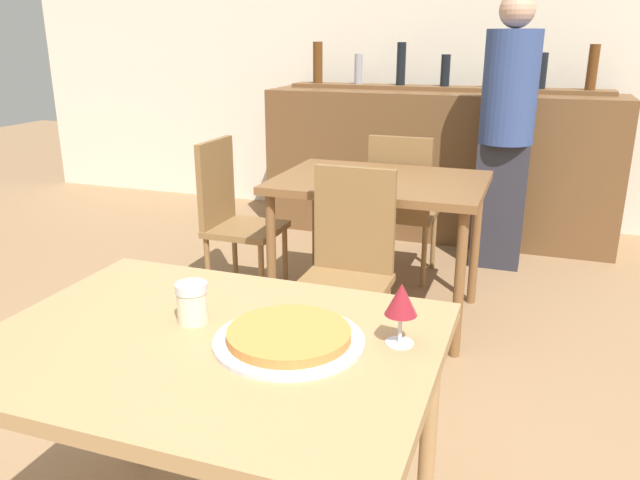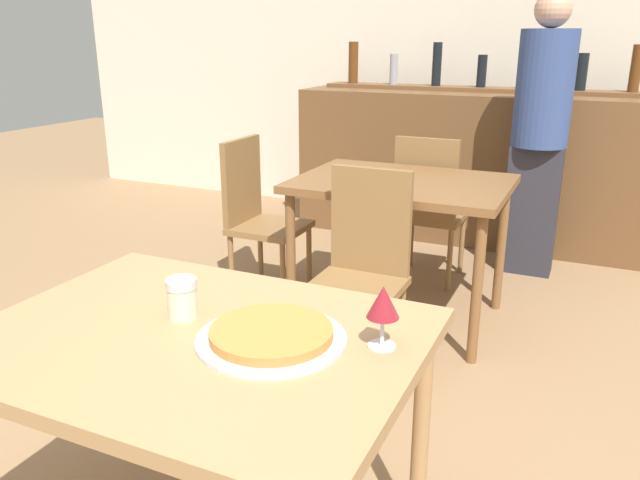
{
  "view_description": "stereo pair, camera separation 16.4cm",
  "coord_description": "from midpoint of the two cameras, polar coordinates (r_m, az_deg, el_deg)",
  "views": [
    {
      "loc": [
        0.73,
        -1.23,
        1.48
      ],
      "look_at": [
        0.1,
        0.55,
        0.86
      ],
      "focal_mm": 35.0,
      "sensor_mm": 36.0,
      "label": 1
    },
    {
      "loc": [
        0.88,
        -1.17,
        1.48
      ],
      "look_at": [
        0.1,
        0.55,
        0.86
      ],
      "focal_mm": 35.0,
      "sensor_mm": 36.0,
      "label": 2
    }
  ],
  "objects": [
    {
      "name": "dining_table_near",
      "position": [
        1.65,
        -12.8,
        -11.28
      ],
      "size": [
        1.13,
        0.85,
        0.76
      ],
      "color": "#A87F51",
      "rests_on": "ground_plane"
    },
    {
      "name": "chair_far_side_back",
      "position": [
        3.87,
        6.28,
        3.57
      ],
      "size": [
        0.4,
        0.4,
        0.92
      ],
      "rotation": [
        0.0,
        0.0,
        3.14
      ],
      "color": "olive",
      "rests_on": "ground_plane"
    },
    {
      "name": "cheese_shaker",
      "position": [
        1.69,
        -14.37,
        -5.61
      ],
      "size": [
        0.08,
        0.08,
        0.11
      ],
      "color": "beige",
      "rests_on": "dining_table_near"
    },
    {
      "name": "wall_back",
      "position": [
        5.26,
        11.23,
        16.93
      ],
      "size": [
        8.0,
        0.05,
        2.8
      ],
      "color": "silver",
      "rests_on": "ground_plane"
    },
    {
      "name": "chair_far_side_left",
      "position": [
        3.67,
        -9.32,
        2.61
      ],
      "size": [
        0.4,
        0.4,
        0.92
      ],
      "rotation": [
        0.0,
        0.0,
        1.57
      ],
      "color": "olive",
      "rests_on": "ground_plane"
    },
    {
      "name": "chair_far_side_front",
      "position": [
        2.83,
        0.9,
        -1.83
      ],
      "size": [
        0.4,
        0.4,
        0.92
      ],
      "color": "olive",
      "rests_on": "ground_plane"
    },
    {
      "name": "person_standing",
      "position": [
        4.16,
        15.61,
        10.09
      ],
      "size": [
        0.34,
        0.34,
        1.74
      ],
      "color": "#2D2D38",
      "rests_on": "ground_plane"
    },
    {
      "name": "bar_counter",
      "position": [
        4.86,
        9.69,
        6.77
      ],
      "size": [
        2.6,
        0.56,
        1.09
      ],
      "color": "brown",
      "rests_on": "ground_plane"
    },
    {
      "name": "pizza_tray",
      "position": [
        1.55,
        -5.91,
        -8.88
      ],
      "size": [
        0.37,
        0.37,
        0.04
      ],
      "color": "silver",
      "rests_on": "dining_table_near"
    },
    {
      "name": "dining_table_far",
      "position": [
        3.3,
        4.07,
        4.13
      ],
      "size": [
        1.08,
        0.8,
        0.77
      ],
      "color": "brown",
      "rests_on": "ground_plane"
    },
    {
      "name": "bar_back_shelf",
      "position": [
        4.91,
        10.52,
        14.16
      ],
      "size": [
        2.39,
        0.24,
        0.35
      ],
      "color": "brown",
      "rests_on": "bar_counter"
    },
    {
      "name": "wine_glass",
      "position": [
        1.51,
        4.36,
        -5.65
      ],
      "size": [
        0.08,
        0.08,
        0.16
      ],
      "color": "silver",
      "rests_on": "dining_table_near"
    }
  ]
}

